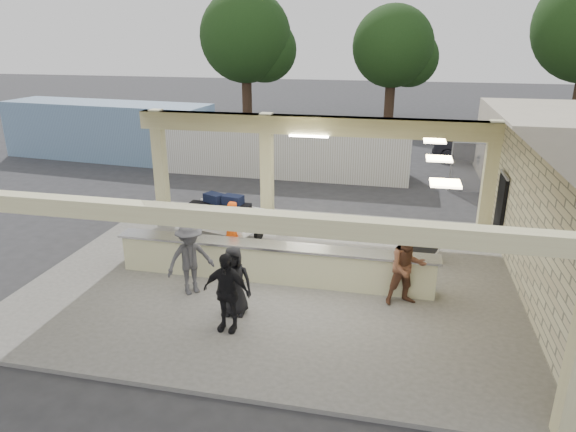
% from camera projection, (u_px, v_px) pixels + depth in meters
% --- Properties ---
extents(ground, '(120.00, 120.00, 0.00)m').
position_uv_depth(ground, '(277.00, 275.00, 13.64)').
color(ground, '#2B2B2E').
rests_on(ground, ground).
extents(pavilion, '(12.01, 10.00, 3.55)m').
position_uv_depth(pavilion, '(290.00, 220.00, 13.75)').
color(pavilion, '#615E5A').
rests_on(pavilion, ground).
extents(baggage_counter, '(8.20, 0.58, 0.98)m').
position_uv_depth(baggage_counter, '(272.00, 263.00, 12.98)').
color(baggage_counter, beige).
rests_on(baggage_counter, pavilion).
extents(luggage_cart, '(2.80, 2.11, 1.46)m').
position_uv_depth(luggage_cart, '(220.00, 216.00, 15.43)').
color(luggage_cart, white).
rests_on(luggage_cart, pavilion).
extents(drum_fan, '(1.00, 0.55, 1.11)m').
position_uv_depth(drum_fan, '(422.00, 241.00, 14.02)').
color(drum_fan, white).
rests_on(drum_fan, pavilion).
extents(baggage_handler, '(0.54, 0.67, 1.61)m').
position_uv_depth(baggage_handler, '(232.00, 229.00, 14.34)').
color(baggage_handler, '#E4460C').
rests_on(baggage_handler, pavilion).
extents(passenger_a, '(0.98, 0.71, 1.86)m').
position_uv_depth(passenger_a, '(407.00, 267.00, 11.71)').
color(passenger_a, brown).
rests_on(passenger_a, pavilion).
extents(passenger_b, '(1.06, 0.46, 1.75)m').
position_uv_depth(passenger_b, '(226.00, 292.00, 10.69)').
color(passenger_b, black).
rests_on(passenger_b, pavilion).
extents(passenger_c, '(1.13, 1.09, 1.80)m').
position_uv_depth(passenger_c, '(190.00, 259.00, 12.21)').
color(passenger_c, '#454449').
rests_on(passenger_c, pavilion).
extents(passenger_d, '(0.82, 0.43, 1.60)m').
position_uv_depth(passenger_d, '(234.00, 281.00, 11.32)').
color(passenger_d, black).
rests_on(passenger_d, pavilion).
extents(car_white_a, '(5.38, 3.83, 1.40)m').
position_uv_depth(car_white_a, '(539.00, 162.00, 22.64)').
color(car_white_a, silver).
rests_on(car_white_a, ground).
extents(car_dark, '(4.32, 2.90, 1.36)m').
position_uv_depth(car_dark, '(478.00, 149.00, 25.15)').
color(car_dark, black).
rests_on(car_dark, ground).
extents(container_white, '(11.21, 2.41, 2.42)m').
position_uv_depth(container_white, '(284.00, 147.00, 23.05)').
color(container_white, silver).
rests_on(container_white, ground).
extents(container_blue, '(10.96, 3.54, 2.80)m').
position_uv_depth(container_blue, '(108.00, 131.00, 25.96)').
color(container_blue, '#6F92B2').
rests_on(container_blue, ground).
extents(tree_left, '(6.60, 6.30, 9.00)m').
position_uv_depth(tree_left, '(251.00, 40.00, 35.53)').
color(tree_left, '#382619').
rests_on(tree_left, ground).
extents(tree_mid, '(6.00, 5.60, 8.00)m').
position_uv_depth(tree_mid, '(397.00, 50.00, 35.55)').
color(tree_mid, '#382619').
rests_on(tree_mid, ground).
extents(adjacent_building, '(6.00, 8.00, 3.20)m').
position_uv_depth(adjacent_building, '(568.00, 152.00, 20.37)').
color(adjacent_building, beige).
rests_on(adjacent_building, ground).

